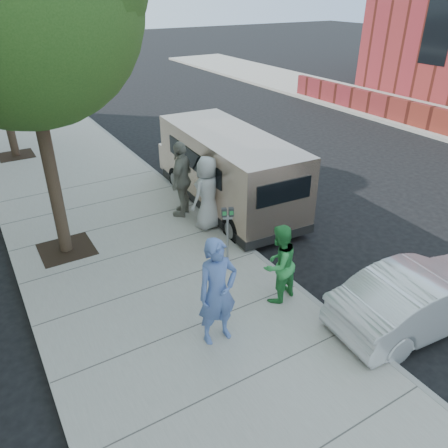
{
  "coord_description": "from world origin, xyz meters",
  "views": [
    {
      "loc": [
        -3.62,
        -7.0,
        5.59
      ],
      "look_at": [
        0.62,
        0.06,
        1.1
      ],
      "focal_mm": 35.0,
      "sensor_mm": 36.0,
      "label": 1
    }
  ],
  "objects_px": {
    "van": "(227,168)",
    "person_striped_polo": "(182,179)",
    "person_green_shirt": "(279,264)",
    "sedan": "(423,297)",
    "person_gray_shirt": "(208,193)",
    "person_officer": "(218,292)",
    "parking_meter": "(228,223)"
  },
  "relations": [
    {
      "from": "parking_meter",
      "to": "person_green_shirt",
      "type": "relative_size",
      "value": 0.79
    },
    {
      "from": "sedan",
      "to": "person_officer",
      "type": "distance_m",
      "value": 3.83
    },
    {
      "from": "person_officer",
      "to": "person_green_shirt",
      "type": "relative_size",
      "value": 1.23
    },
    {
      "from": "van",
      "to": "person_striped_polo",
      "type": "xyz_separation_m",
      "value": [
        -1.45,
        -0.11,
        0.03
      ]
    },
    {
      "from": "sedan",
      "to": "person_gray_shirt",
      "type": "xyz_separation_m",
      "value": [
        -1.66,
        5.09,
        0.49
      ]
    },
    {
      "from": "parking_meter",
      "to": "van",
      "type": "relative_size",
      "value": 0.22
    },
    {
      "from": "person_striped_polo",
      "to": "sedan",
      "type": "bearing_deg",
      "value": 63.0
    },
    {
      "from": "person_officer",
      "to": "person_striped_polo",
      "type": "bearing_deg",
      "value": 72.27
    },
    {
      "from": "person_green_shirt",
      "to": "parking_meter",
      "type": "bearing_deg",
      "value": -100.67
    },
    {
      "from": "person_green_shirt",
      "to": "person_striped_polo",
      "type": "bearing_deg",
      "value": -104.07
    },
    {
      "from": "sedan",
      "to": "person_striped_polo",
      "type": "bearing_deg",
      "value": 21.79
    },
    {
      "from": "parking_meter",
      "to": "person_officer",
      "type": "bearing_deg",
      "value": -102.36
    },
    {
      "from": "van",
      "to": "person_gray_shirt",
      "type": "distance_m",
      "value": 1.64
    },
    {
      "from": "parking_meter",
      "to": "person_green_shirt",
      "type": "xyz_separation_m",
      "value": [
        0.08,
        -1.73,
        -0.12
      ]
    },
    {
      "from": "parking_meter",
      "to": "sedan",
      "type": "bearing_deg",
      "value": -37.49
    },
    {
      "from": "sedan",
      "to": "person_striped_polo",
      "type": "xyz_separation_m",
      "value": [
        -1.89,
        6.07,
        0.56
      ]
    },
    {
      "from": "person_officer",
      "to": "van",
      "type": "bearing_deg",
      "value": 58.53
    },
    {
      "from": "parking_meter",
      "to": "person_gray_shirt",
      "type": "bearing_deg",
      "value": 99.69
    },
    {
      "from": "person_officer",
      "to": "person_green_shirt",
      "type": "height_order",
      "value": "person_officer"
    },
    {
      "from": "van",
      "to": "sedan",
      "type": "height_order",
      "value": "van"
    },
    {
      "from": "van",
      "to": "person_gray_shirt",
      "type": "relative_size",
      "value": 3.12
    },
    {
      "from": "parking_meter",
      "to": "sedan",
      "type": "relative_size",
      "value": 0.35
    },
    {
      "from": "person_green_shirt",
      "to": "person_gray_shirt",
      "type": "distance_m",
      "value": 3.29
    },
    {
      "from": "parking_meter",
      "to": "van",
      "type": "distance_m",
      "value": 3.07
    },
    {
      "from": "van",
      "to": "person_officer",
      "type": "relative_size",
      "value": 2.97
    },
    {
      "from": "parking_meter",
      "to": "person_striped_polo",
      "type": "distance_m",
      "value": 2.53
    },
    {
      "from": "person_gray_shirt",
      "to": "person_green_shirt",
      "type": "bearing_deg",
      "value": 66.83
    },
    {
      "from": "sedan",
      "to": "parking_meter",
      "type": "bearing_deg",
      "value": 34.16
    },
    {
      "from": "person_officer",
      "to": "person_striped_polo",
      "type": "distance_m",
      "value": 4.88
    },
    {
      "from": "person_officer",
      "to": "person_striped_polo",
      "type": "xyz_separation_m",
      "value": [
        1.6,
        4.61,
        0.03
      ]
    },
    {
      "from": "parking_meter",
      "to": "person_gray_shirt",
      "type": "height_order",
      "value": "person_gray_shirt"
    },
    {
      "from": "sedan",
      "to": "person_striped_polo",
      "type": "distance_m",
      "value": 6.38
    }
  ]
}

